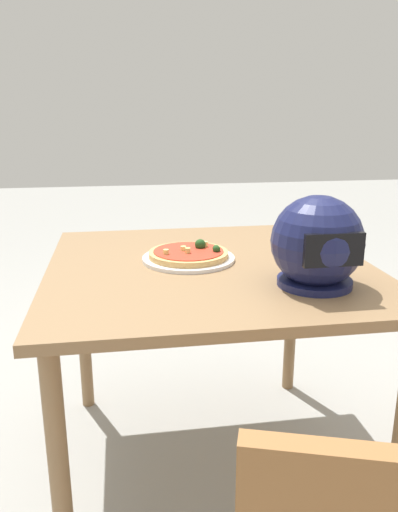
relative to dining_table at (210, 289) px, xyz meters
The scene contains 5 objects.
ground_plane 0.66m from the dining_table, ahead, with size 14.00×14.00×0.00m, color #9E9E99.
dining_table is the anchor object (origin of this frame).
pizza_plate 0.12m from the dining_table, 37.93° to the right, with size 0.30×0.30×0.01m, color white.
pizza 0.13m from the dining_table, 39.69° to the right, with size 0.26×0.26×0.05m.
motorcycle_helmet 0.41m from the dining_table, 135.59° to the left, with size 0.25×0.25×0.25m.
Camera 1 is at (0.27, 1.50, 1.22)m, focal length 35.14 mm.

